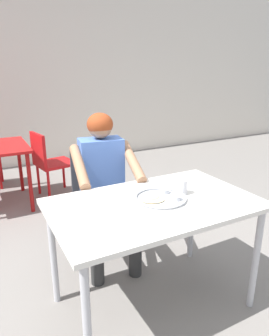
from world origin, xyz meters
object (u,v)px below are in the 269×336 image
(table_foreground, at_px, (154,213))
(diner_foreground, at_px, (104,177))
(drinking_cup, at_px, (182,186))
(thali_tray, at_px, (161,198))
(chair_foreground, at_px, (98,192))
(chair_red_right, at_px, (49,160))

(table_foreground, distance_m, diner_foreground, 0.66)
(table_foreground, bearing_deg, drinking_cup, 6.93)
(thali_tray, height_order, diner_foreground, diner_foreground)
(thali_tray, bearing_deg, drinking_cup, 4.23)
(chair_foreground, distance_m, chair_red_right, 1.35)
(thali_tray, bearing_deg, table_foreground, -164.81)
(drinking_cup, distance_m, chair_foreground, 0.94)
(diner_foreground, bearing_deg, table_foreground, -84.62)
(table_foreground, distance_m, chair_foreground, 0.90)
(thali_tray, distance_m, drinking_cup, 0.17)
(chair_foreground, height_order, chair_red_right, chair_foreground)
(table_foreground, distance_m, thali_tray, 0.10)
(drinking_cup, bearing_deg, thali_tray, -175.77)
(drinking_cup, height_order, chair_foreground, chair_foreground)
(table_foreground, bearing_deg, chair_foreground, 92.32)
(drinking_cup, distance_m, chair_red_right, 2.26)
(thali_tray, height_order, chair_foreground, chair_foreground)
(thali_tray, xyz_separation_m, drinking_cup, (0.17, 0.01, 0.04))
(diner_foreground, bearing_deg, chair_foreground, 83.40)
(chair_foreground, bearing_deg, chair_red_right, 95.10)
(chair_foreground, bearing_deg, drinking_cup, -73.16)
(table_foreground, bearing_deg, chair_red_right, 94.01)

